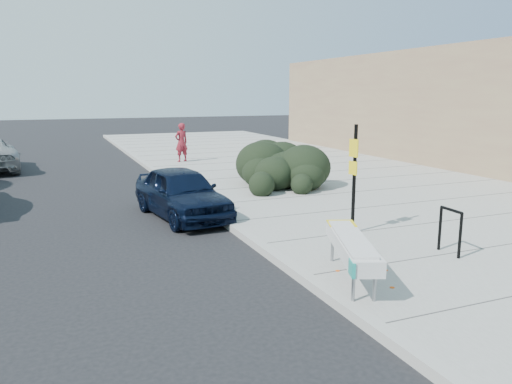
# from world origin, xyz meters

# --- Properties ---
(ground) EXTENTS (120.00, 120.00, 0.00)m
(ground) POSITION_xyz_m (0.00, 0.00, 0.00)
(ground) COLOR black
(ground) RESTS_ON ground
(sidewalk_near) EXTENTS (11.20, 50.00, 0.15)m
(sidewalk_near) POSITION_xyz_m (5.60, 5.00, 0.07)
(sidewalk_near) COLOR gray
(sidewalk_near) RESTS_ON ground
(curb_near) EXTENTS (0.22, 50.00, 0.17)m
(curb_near) POSITION_xyz_m (0.00, 5.00, 0.08)
(curb_near) COLOR #9E9E99
(curb_near) RESTS_ON ground
(bench) EXTENTS (1.35, 2.41, 0.73)m
(bench) POSITION_xyz_m (0.60, -2.41, 0.73)
(bench) COLOR gray
(bench) RESTS_ON sidewalk_near
(bike_rack) EXTENTS (0.09, 0.62, 0.90)m
(bike_rack) POSITION_xyz_m (3.10, -2.00, 0.69)
(bike_rack) COLOR black
(bike_rack) RESTS_ON sidewalk_near
(sign_post) EXTENTS (0.10, 0.28, 2.42)m
(sign_post) POSITION_xyz_m (2.20, -0.00, 1.53)
(sign_post) COLOR black
(sign_post) RESTS_ON sidewalk_near
(hedge) EXTENTS (3.60, 5.08, 1.72)m
(hedge) POSITION_xyz_m (3.04, 6.61, 1.01)
(hedge) COLOR black
(hedge) RESTS_ON sidewalk_near
(sedan_navy) EXTENTS (2.09, 4.07, 1.33)m
(sedan_navy) POSITION_xyz_m (-0.80, 3.47, 0.66)
(sedan_navy) COLOR black
(sedan_navy) RESTS_ON ground
(pedestrian) EXTENTS (0.73, 0.59, 1.76)m
(pedestrian) POSITION_xyz_m (1.66, 13.14, 1.03)
(pedestrian) COLOR maroon
(pedestrian) RESTS_ON sidewalk_near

